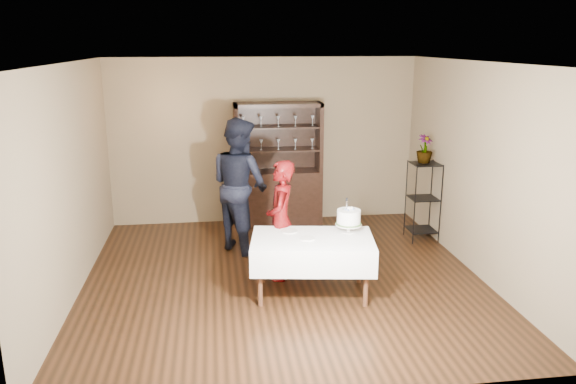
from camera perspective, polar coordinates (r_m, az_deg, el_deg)
The scene contains 14 objects.
floor at distance 7.27m, azimuth -0.46°, elevation -8.76°, with size 5.00×5.00×0.00m, color black.
ceiling at distance 6.65m, azimuth -0.51°, elevation 13.03°, with size 5.00×5.00×0.00m, color white.
back_wall at distance 9.27m, azimuth -2.44°, elevation 5.19°, with size 5.00×0.02×2.70m, color #75664B.
wall_left at distance 6.99m, azimuth -21.29°, elevation 0.90°, with size 0.02×5.00×2.70m, color #75664B.
wall_right at distance 7.56m, azimuth 18.68°, elevation 2.15°, with size 0.02×5.00×2.70m, color #75664B.
china_hutch at distance 9.19m, azimuth -1.01°, elevation 0.75°, with size 1.40×0.48×2.00m.
plant_etagere at distance 8.70m, azimuth 13.56°, elevation -0.60°, with size 0.42×0.42×1.20m.
cake_table at distance 6.66m, azimuth 2.49°, elevation -6.04°, with size 1.53×1.07×0.71m.
woman at distance 7.04m, azimuth -0.73°, elevation -2.90°, with size 0.56×0.37×1.53m, color #3E0508.
man at distance 8.03m, azimuth -4.93°, elevation 0.76°, with size 0.93×0.73×1.92m, color black.
cake at distance 6.77m, azimuth 6.18°, elevation -2.66°, with size 0.32×0.32×0.44m.
plate_near at distance 6.55m, azimuth 1.98°, elevation -4.74°, with size 0.18×0.18×0.01m, color silver.
plate_far at distance 6.80m, azimuth 0.17°, elevation -3.99°, with size 0.20×0.20×0.01m, color silver.
potted_plant at distance 8.57m, azimuth 13.71°, elevation 4.28°, with size 0.23×0.23×0.42m, color #456A32.
Camera 1 is at (-0.84, -6.60, 2.93)m, focal length 35.00 mm.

